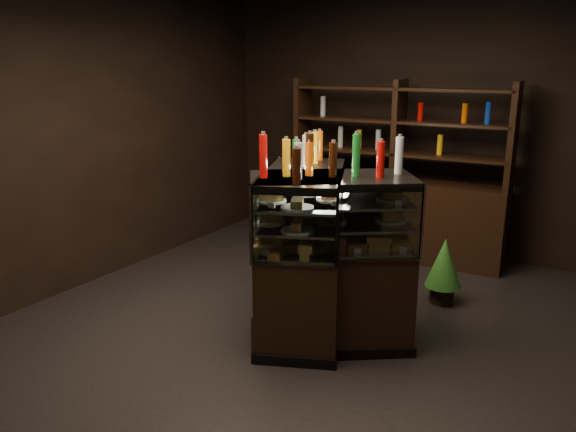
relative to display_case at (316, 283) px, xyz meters
name	(u,v)px	position (x,y,z in m)	size (l,w,h in m)	color
ground	(321,325)	(-0.05, 0.19, -0.46)	(5.00, 5.00, 0.00)	black
room_shell	(325,94)	(-0.05, 0.19, 1.48)	(5.02, 5.02, 3.01)	black
display_case	(316,283)	(0.00, 0.00, 0.00)	(1.51, 1.40, 1.37)	black
food_display	(317,218)	(0.00, -0.01, 0.55)	(1.12, 1.14, 0.43)	#CE7C4A
bottles_top	(318,155)	(0.00, 0.00, 1.04)	(0.96, 1.00, 0.30)	#147223
potted_conifer	(444,262)	(0.70, 1.19, -0.06)	(0.33, 0.33, 0.71)	black
back_shelving	(395,204)	(-0.19, 2.24, 0.15)	(2.46, 0.52, 2.00)	black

